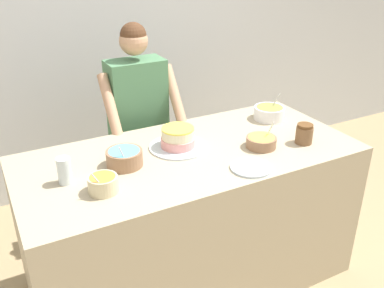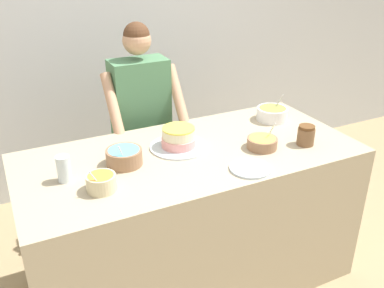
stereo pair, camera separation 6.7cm
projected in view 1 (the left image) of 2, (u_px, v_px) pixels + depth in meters
The scene contains 11 objects.
wall_back at pixel (105, 38), 3.48m from camera, with size 10.00×0.05×2.60m.
counter at pixel (191, 219), 2.65m from camera, with size 1.95×0.90×0.93m.
person_baker at pixel (138, 114), 2.96m from camera, with size 0.52×0.44×1.56m.
cake at pixel (178, 139), 2.48m from camera, with size 0.34×0.34×0.13m.
frosting_bowl_orange at pixel (103, 183), 2.05m from camera, with size 0.15×0.15×0.13m.
frosting_bowl_yellow at pixel (261, 142), 2.50m from camera, with size 0.18×0.18×0.15m.
frosting_bowl_olive at pixel (269, 112), 2.89m from camera, with size 0.21×0.21×0.17m.
frosting_bowl_blue at pixel (124, 157), 2.29m from camera, with size 0.20×0.20×0.15m.
drinking_glass at pixel (64, 171), 2.12m from camera, with size 0.07×0.07×0.14m.
ceramic_plate at pixel (251, 167), 2.28m from camera, with size 0.22×0.22×0.01m.
stoneware_jar at pixel (304, 134), 2.54m from camera, with size 0.10×0.10×0.12m.
Camera 1 is at (-1.02, -1.49, 2.03)m, focal length 40.00 mm.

